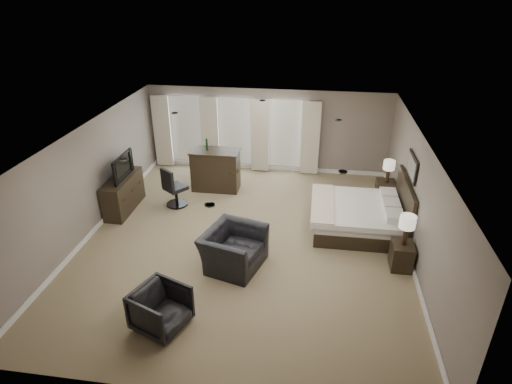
# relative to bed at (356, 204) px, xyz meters

# --- Properties ---
(room) EXTENTS (7.60, 8.60, 2.64)m
(room) POSITION_rel_bed_xyz_m (-2.58, -0.90, 0.62)
(room) COLOR #7E6E50
(room) RESTS_ON ground
(window_bay) EXTENTS (5.25, 0.20, 2.30)m
(window_bay) POSITION_rel_bed_xyz_m (-3.58, 3.21, 0.52)
(window_bay) COLOR silver
(window_bay) RESTS_ON room
(bed) EXTENTS (2.15, 2.05, 1.37)m
(bed) POSITION_rel_bed_xyz_m (0.00, 0.00, 0.00)
(bed) COLOR silver
(bed) RESTS_ON ground
(nightstand_near) EXTENTS (0.44, 0.54, 0.58)m
(nightstand_near) POSITION_rel_bed_xyz_m (0.89, -1.45, -0.39)
(nightstand_near) COLOR black
(nightstand_near) RESTS_ON ground
(nightstand_far) EXTENTS (0.49, 0.60, 0.66)m
(nightstand_far) POSITION_rel_bed_xyz_m (0.89, 1.45, -0.36)
(nightstand_far) COLOR black
(nightstand_far) RESTS_ON ground
(lamp_near) EXTENTS (0.33, 0.33, 0.68)m
(lamp_near) POSITION_rel_bed_xyz_m (0.89, -1.45, 0.24)
(lamp_near) COLOR beige
(lamp_near) RESTS_ON nightstand_near
(lamp_far) EXTENTS (0.30, 0.30, 0.63)m
(lamp_far) POSITION_rel_bed_xyz_m (0.89, 1.45, 0.28)
(lamp_far) COLOR beige
(lamp_far) RESTS_ON nightstand_far
(wall_art) EXTENTS (0.04, 0.96, 0.56)m
(wall_art) POSITION_rel_bed_xyz_m (1.12, 0.00, 1.07)
(wall_art) COLOR slate
(wall_art) RESTS_ON room
(dresser) EXTENTS (0.51, 1.59, 0.92)m
(dresser) POSITION_rel_bed_xyz_m (-6.03, 0.14, -0.22)
(dresser) COLOR black
(dresser) RESTS_ON ground
(tv) EXTENTS (0.64, 1.11, 0.15)m
(tv) POSITION_rel_bed_xyz_m (-6.03, 0.14, 0.31)
(tv) COLOR black
(tv) RESTS_ON dresser
(armchair_near) EXTENTS (1.17, 1.48, 1.13)m
(armchair_near) POSITION_rel_bed_xyz_m (-2.66, -1.88, -0.12)
(armchair_near) COLOR black
(armchair_near) RESTS_ON ground
(armchair_far) EXTENTS (1.05, 1.08, 0.87)m
(armchair_far) POSITION_rel_bed_xyz_m (-3.58, -3.86, -0.25)
(armchair_far) COLOR black
(armchair_far) RESTS_ON ground
(bar_counter) EXTENTS (1.39, 0.72, 1.21)m
(bar_counter) POSITION_rel_bed_xyz_m (-3.88, 1.70, -0.08)
(bar_counter) COLOR black
(bar_counter) RESTS_ON ground
(bar_stool_left) EXTENTS (0.49, 0.49, 0.82)m
(bar_stool_left) POSITION_rel_bed_xyz_m (-4.28, 2.17, -0.27)
(bar_stool_left) COLOR black
(bar_stool_left) RESTS_ON ground
(bar_stool_right) EXTENTS (0.41, 0.41, 0.72)m
(bar_stool_right) POSITION_rel_bed_xyz_m (-3.34, 1.51, -0.33)
(bar_stool_right) COLOR black
(bar_stool_right) RESTS_ON ground
(desk_chair) EXTENTS (0.79, 0.79, 1.12)m
(desk_chair) POSITION_rel_bed_xyz_m (-4.72, 0.56, -0.13)
(desk_chair) COLOR black
(desk_chair) RESTS_ON ground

